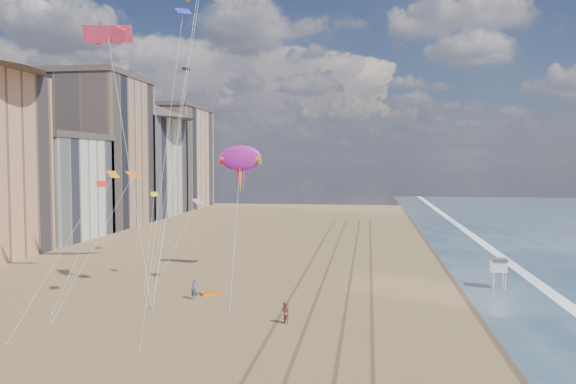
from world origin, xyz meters
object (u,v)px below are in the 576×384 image
Objects in this scene: lifeguard_stand at (499,266)px; show_kite at (240,158)px; kite_flyer_a at (195,289)px; kite_flyer_b at (285,313)px; grounded_kite at (210,293)px.

lifeguard_stand is 0.15× the size of show_kite.
kite_flyer_a is at bearing -163.36° from lifeguard_stand.
show_kite is at bearing 71.94° from kite_flyer_a.
lifeguard_stand is 1.56× the size of kite_flyer_a.
kite_flyer_b is at bearing -45.82° from kite_flyer_a.
kite_flyer_b is (7.82, -18.66, -11.98)m from show_kite.
show_kite is 23.52m from kite_flyer_b.
lifeguard_stand is at bearing -7.98° from show_kite.
kite_flyer_a is 11.30m from kite_flyer_b.
lifeguard_stand is at bearing -26.48° from grounded_kite.
kite_flyer_a is at bearing -150.48° from grounded_kite.
kite_flyer_a is (-0.83, -2.15, 0.84)m from grounded_kite.
grounded_kite is 0.99× the size of kite_flyer_a.
show_kite reaches higher than lifeguard_stand.
grounded_kite is (-27.52, -6.32, -2.17)m from lifeguard_stand.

